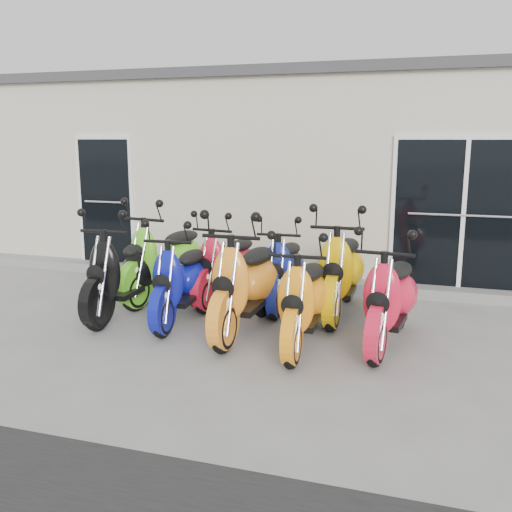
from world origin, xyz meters
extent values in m
plane|color=gray|center=(0.00, 0.00, 0.00)|extent=(80.00, 80.00, 0.00)
cube|color=beige|center=(0.00, 5.20, 1.60)|extent=(14.00, 6.00, 3.20)
cube|color=#3F3F42|center=(0.00, 5.20, 3.28)|extent=(14.20, 6.20, 0.16)
cube|color=gray|center=(0.00, 2.02, 0.07)|extent=(14.00, 0.40, 0.15)
cube|color=black|center=(-3.20, 2.17, 1.26)|extent=(1.07, 0.08, 2.22)
cube|color=black|center=(2.60, 2.17, 1.26)|extent=(2.02, 0.08, 2.22)
camera|label=1|loc=(2.20, -6.39, 2.27)|focal=40.00mm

